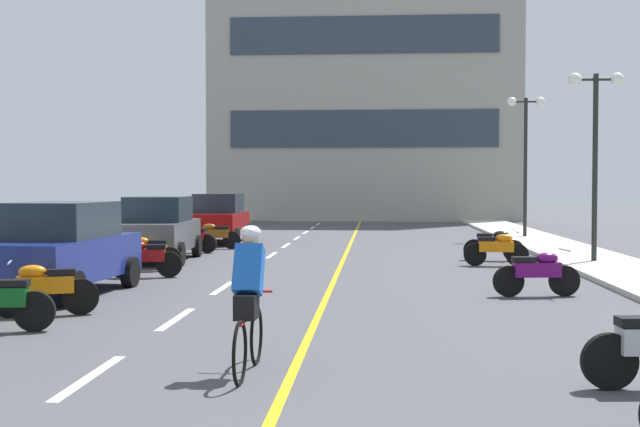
% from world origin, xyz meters
% --- Properties ---
extents(ground_plane, '(140.00, 140.00, 0.00)m').
position_xyz_m(ground_plane, '(0.00, 21.00, 0.00)').
color(ground_plane, '#47474C').
extents(curb_left, '(2.40, 72.00, 0.12)m').
position_xyz_m(curb_left, '(-7.20, 24.00, 0.06)').
color(curb_left, '#B7B2A8').
rests_on(curb_left, ground).
extents(curb_right, '(2.40, 72.00, 0.12)m').
position_xyz_m(curb_right, '(7.20, 24.00, 0.06)').
color(curb_right, '#B7B2A8').
rests_on(curb_right, ground).
extents(lane_dash_1, '(0.14, 2.20, 0.01)m').
position_xyz_m(lane_dash_1, '(-2.00, 6.00, 0.00)').
color(lane_dash_1, silver).
rests_on(lane_dash_1, ground).
extents(lane_dash_2, '(0.14, 2.20, 0.01)m').
position_xyz_m(lane_dash_2, '(-2.00, 10.00, 0.00)').
color(lane_dash_2, silver).
rests_on(lane_dash_2, ground).
extents(lane_dash_3, '(0.14, 2.20, 0.01)m').
position_xyz_m(lane_dash_3, '(-2.00, 14.00, 0.00)').
color(lane_dash_3, silver).
rests_on(lane_dash_3, ground).
extents(lane_dash_4, '(0.14, 2.20, 0.01)m').
position_xyz_m(lane_dash_4, '(-2.00, 18.00, 0.00)').
color(lane_dash_4, silver).
rests_on(lane_dash_4, ground).
extents(lane_dash_5, '(0.14, 2.20, 0.01)m').
position_xyz_m(lane_dash_5, '(-2.00, 22.00, 0.00)').
color(lane_dash_5, silver).
rests_on(lane_dash_5, ground).
extents(lane_dash_6, '(0.14, 2.20, 0.01)m').
position_xyz_m(lane_dash_6, '(-2.00, 26.00, 0.00)').
color(lane_dash_6, silver).
rests_on(lane_dash_6, ground).
extents(lane_dash_7, '(0.14, 2.20, 0.01)m').
position_xyz_m(lane_dash_7, '(-2.00, 30.00, 0.00)').
color(lane_dash_7, silver).
rests_on(lane_dash_7, ground).
extents(lane_dash_8, '(0.14, 2.20, 0.01)m').
position_xyz_m(lane_dash_8, '(-2.00, 34.00, 0.00)').
color(lane_dash_8, silver).
rests_on(lane_dash_8, ground).
extents(lane_dash_9, '(0.14, 2.20, 0.01)m').
position_xyz_m(lane_dash_9, '(-2.00, 38.00, 0.00)').
color(lane_dash_9, silver).
rests_on(lane_dash_9, ground).
extents(lane_dash_10, '(0.14, 2.20, 0.01)m').
position_xyz_m(lane_dash_10, '(-2.00, 42.00, 0.00)').
color(lane_dash_10, silver).
rests_on(lane_dash_10, ground).
extents(lane_dash_11, '(0.14, 2.20, 0.01)m').
position_xyz_m(lane_dash_11, '(-2.00, 46.00, 0.00)').
color(lane_dash_11, silver).
rests_on(lane_dash_11, ground).
extents(centre_line_yellow, '(0.12, 66.00, 0.01)m').
position_xyz_m(centre_line_yellow, '(0.25, 24.00, 0.00)').
color(centre_line_yellow, gold).
rests_on(centre_line_yellow, ground).
extents(office_building, '(18.45, 8.29, 17.98)m').
position_xyz_m(office_building, '(0.41, 49.09, 8.99)').
color(office_building, '#9E998E').
rests_on(office_building, ground).
extents(street_lamp_mid, '(1.46, 0.36, 5.02)m').
position_xyz_m(street_lamp_mid, '(7.02, 19.54, 3.80)').
color(street_lamp_mid, black).
rests_on(street_lamp_mid, curb_right).
extents(street_lamp_far, '(1.46, 0.36, 5.47)m').
position_xyz_m(street_lamp_far, '(7.03, 29.97, 4.08)').
color(street_lamp_far, black).
rests_on(street_lamp_far, curb_right).
extents(parked_car_near, '(2.12, 4.29, 1.82)m').
position_xyz_m(parked_car_near, '(-4.90, 12.65, 0.92)').
color(parked_car_near, black).
rests_on(parked_car_near, ground).
extents(parked_car_mid, '(2.10, 4.28, 1.82)m').
position_xyz_m(parked_car_mid, '(-4.94, 19.89, 0.92)').
color(parked_car_mid, black).
rests_on(parked_car_mid, ground).
extents(parked_car_far, '(1.96, 4.22, 1.82)m').
position_xyz_m(parked_car_far, '(-4.63, 27.22, 0.92)').
color(parked_car_far, black).
rests_on(parked_car_far, ground).
extents(motorcycle_4, '(1.63, 0.81, 0.92)m').
position_xyz_m(motorcycle_4, '(-4.22, 10.13, 0.47)').
color(motorcycle_4, black).
rests_on(motorcycle_4, ground).
extents(motorcycle_5, '(1.70, 0.60, 0.92)m').
position_xyz_m(motorcycle_5, '(4.30, 13.11, 0.47)').
color(motorcycle_5, black).
rests_on(motorcycle_5, ground).
extents(motorcycle_6, '(1.69, 0.60, 0.92)m').
position_xyz_m(motorcycle_6, '(-4.16, 15.76, 0.47)').
color(motorcycle_6, black).
rests_on(motorcycle_6, ground).
extents(motorcycle_7, '(1.70, 0.60, 0.92)m').
position_xyz_m(motorcycle_7, '(-4.50, 17.23, 0.47)').
color(motorcycle_7, black).
rests_on(motorcycle_7, ground).
extents(motorcycle_8, '(1.70, 0.60, 0.92)m').
position_xyz_m(motorcycle_8, '(4.38, 19.06, 0.47)').
color(motorcycle_8, black).
rests_on(motorcycle_8, ground).
extents(motorcycle_9, '(1.69, 0.63, 0.92)m').
position_xyz_m(motorcycle_9, '(4.53, 20.62, 0.47)').
color(motorcycle_9, black).
rests_on(motorcycle_9, ground).
extents(motorcycle_10, '(1.68, 0.68, 0.92)m').
position_xyz_m(motorcycle_10, '(-4.65, 22.77, 0.47)').
color(motorcycle_10, black).
rests_on(motorcycle_10, ground).
extents(motorcycle_11, '(1.70, 0.60, 0.92)m').
position_xyz_m(motorcycle_11, '(-4.20, 24.25, 0.47)').
color(motorcycle_11, black).
rests_on(motorcycle_11, ground).
extents(cyclist_rider, '(0.42, 1.77, 1.71)m').
position_xyz_m(cyclist_rider, '(-0.25, 6.29, 0.89)').
color(cyclist_rider, black).
rests_on(cyclist_rider, ground).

